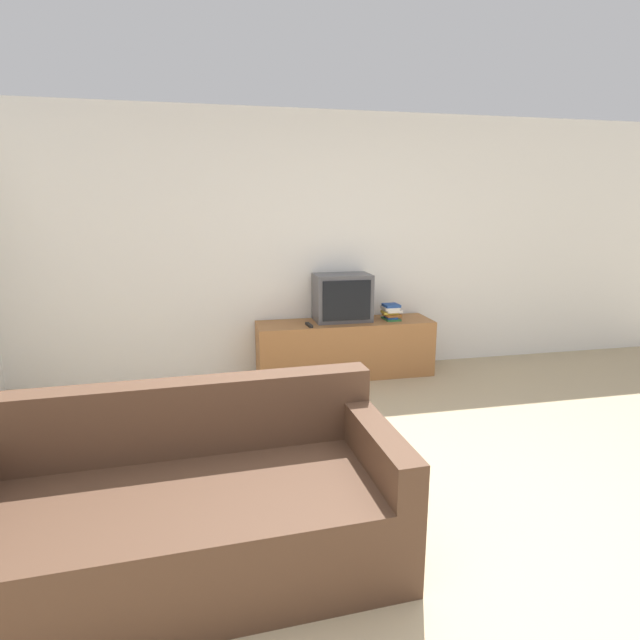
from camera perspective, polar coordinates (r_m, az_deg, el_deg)
ground_plane at (r=2.79m, az=13.71°, el=-24.80°), size 14.00×14.00×0.00m
wall_back at (r=5.11m, az=-0.47°, el=8.49°), size 9.00×0.06×2.60m
tv_stand at (r=5.08m, az=2.87°, el=-3.26°), size 1.77×0.47×0.56m
television at (r=5.01m, az=2.56°, el=2.59°), size 0.56×0.36×0.47m
couch at (r=2.60m, az=-15.49°, el=-20.49°), size 2.06×0.97×0.82m
book_stack at (r=5.12m, az=8.11°, el=0.95°), size 0.18×0.21×0.16m
remote_on_stand at (r=4.80m, az=-1.25°, el=-0.57°), size 0.05×0.17×0.02m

